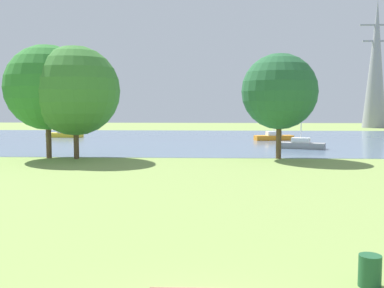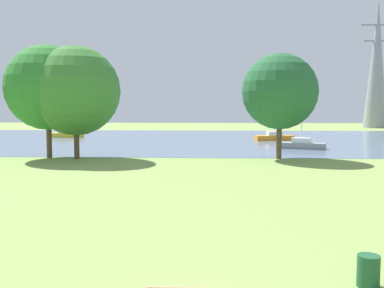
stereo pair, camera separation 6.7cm
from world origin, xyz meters
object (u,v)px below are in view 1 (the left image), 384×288
object	(u,v)px
sailboat_orange	(274,137)
sailboat_gray	(301,144)
litter_bin	(370,271)
tree_mid_shore	(279,92)
electricity_pylon	(376,64)
sailboat_yellow	(65,134)
tree_east_far	(75,91)
tree_east_near	(47,88)

from	to	relation	value
sailboat_orange	sailboat_gray	bearing A→B (deg)	-83.22
litter_bin	tree_mid_shore	distance (m)	27.64
litter_bin	electricity_pylon	bearing A→B (deg)	70.85
sailboat_yellow	tree_east_far	distance (m)	26.17
tree_east_near	electricity_pylon	world-z (taller)	electricity_pylon
sailboat_orange	tree_east_far	world-z (taller)	tree_east_far
tree_mid_shore	electricity_pylon	distance (m)	57.95
tree_mid_shore	sailboat_gray	bearing A→B (deg)	67.95
litter_bin	tree_east_near	world-z (taller)	tree_east_near
litter_bin	sailboat_orange	distance (m)	46.73
sailboat_orange	litter_bin	bearing A→B (deg)	-94.73
tree_east_far	electricity_pylon	size ratio (longest dim) A/B	0.38
sailboat_orange	tree_mid_shore	xyz separation A→B (m)	(-2.21, -19.46, 5.12)
tree_east_far	electricity_pylon	xyz separation A→B (m)	(42.53, 52.31, 6.54)
sailboat_yellow	tree_east_near	xyz separation A→B (m)	(6.34, -23.84, 5.47)
sailboat_yellow	electricity_pylon	distance (m)	59.69
tree_east_near	sailboat_gray	bearing A→B (deg)	21.87
litter_bin	sailboat_gray	world-z (taller)	sailboat_gray
sailboat_yellow	litter_bin	bearing A→B (deg)	-64.57
sailboat_orange	tree_east_near	bearing A→B (deg)	-137.12
sailboat_yellow	sailboat_orange	world-z (taller)	sailboat_orange
litter_bin	tree_east_far	world-z (taller)	tree_east_far
tree_east_near	sailboat_yellow	bearing A→B (deg)	104.90
tree_mid_shore	sailboat_orange	bearing A→B (deg)	83.51
sailboat_yellow	sailboat_gray	bearing A→B (deg)	-26.77
tree_mid_shore	electricity_pylon	size ratio (longest dim) A/B	0.36
sailboat_yellow	tree_mid_shore	bearing A→B (deg)	-42.33
litter_bin	tree_east_near	distance (m)	32.40
sailboat_gray	electricity_pylon	size ratio (longest dim) A/B	0.23
litter_bin	tree_east_far	xyz separation A→B (m)	(-15.22, 26.34, 5.24)
tree_east_far	electricity_pylon	world-z (taller)	electricity_pylon
tree_east_far	sailboat_gray	bearing A→B (deg)	24.81
sailboat_yellow	sailboat_gray	world-z (taller)	sailboat_gray
sailboat_yellow	tree_mid_shore	distance (m)	35.04
tree_east_near	sailboat_orange	bearing A→B (deg)	42.88
electricity_pylon	sailboat_gray	bearing A→B (deg)	-117.33
sailboat_orange	tree_east_far	bearing A→B (deg)	-133.32
tree_east_near	tree_mid_shore	distance (m)	19.29
sailboat_orange	tree_mid_shore	size ratio (longest dim) A/B	0.73
sailboat_gray	electricity_pylon	xyz separation A→B (m)	(22.17, 42.89, 11.73)
sailboat_yellow	electricity_pylon	world-z (taller)	electricity_pylon
tree_east_near	tree_east_far	distance (m)	2.45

